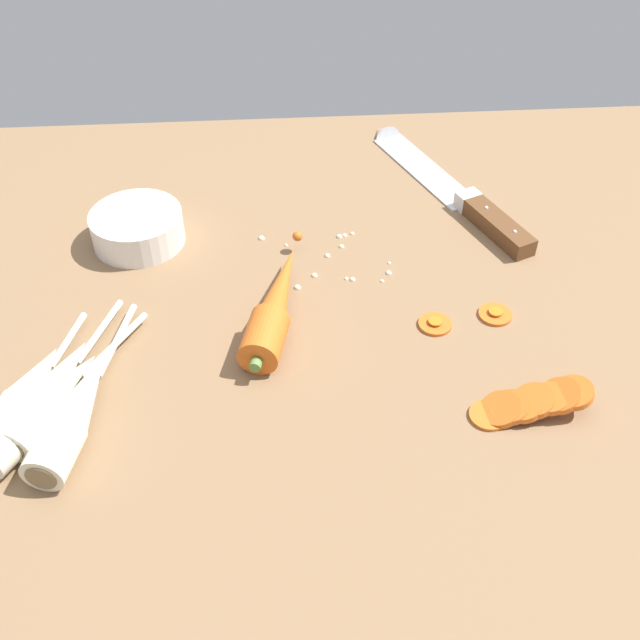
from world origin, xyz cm
name	(u,v)px	position (x,y,z in cm)	size (l,w,h in cm)	color
ground_plane	(319,331)	(0.00, 0.00, -2.00)	(120.00, 90.00, 4.00)	brown
chefs_knife	(442,181)	(18.16, 24.85, 0.65)	(16.78, 33.23, 4.18)	silver
whole_carrot	(275,305)	(-4.66, -0.04, 2.10)	(8.30, 21.89, 4.20)	#D6601E
parsnip_front	(44,406)	(-26.47, -12.45, 1.98)	(13.73, 20.49, 4.00)	silver
parsnip_mid_left	(76,411)	(-23.43, -13.26, 1.98)	(7.54, 23.15, 4.00)	silver
parsnip_mid_right	(29,391)	(-28.19, -10.46, 1.98)	(6.90, 17.62, 4.00)	silver
parsnip_back	(50,392)	(-26.24, -10.73, 1.98)	(9.31, 20.83, 4.00)	silver
carrot_slice_stack	(530,403)	(19.02, -14.62, 1.21)	(11.78, 4.42, 3.60)	#D6601E
carrot_slice_stray_near	(495,313)	(19.15, -1.04, 0.36)	(3.63, 3.63, 0.70)	#D6601E
carrot_slice_stray_mid	(435,323)	(12.35, -2.10, 0.36)	(3.58, 3.58, 0.70)	#D6601E
prep_bowl	(137,227)	(-20.75, 15.27, 2.15)	(11.00, 11.00, 4.00)	white
mince_crumbs	(328,257)	(1.84, 10.04, 0.34)	(15.50, 10.43, 0.78)	beige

